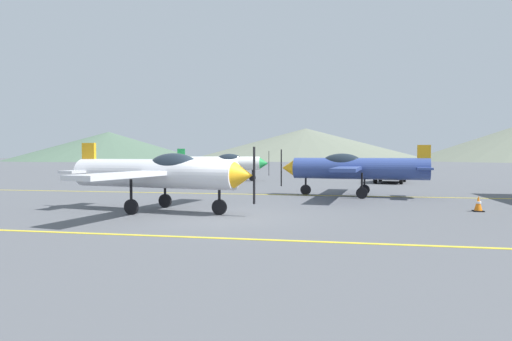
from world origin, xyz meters
The scene contains 10 objects.
ground_plane centered at (0.00, 0.00, 0.00)m, with size 400.00×400.00×0.00m, color #54565B.
apron_line_near centered at (0.00, -3.78, 0.01)m, with size 80.00×0.16×0.01m, color yellow.
apron_line_far centered at (0.00, 8.11, 0.01)m, with size 80.00×0.16×0.01m, color yellow.
airplane_near centered at (-2.78, 0.76, 1.46)m, with size 7.56×8.63×2.58m.
airplane_mid centered at (4.53, 7.95, 1.46)m, with size 7.54×8.65×2.58m.
airplane_far centered at (-5.29, 19.02, 1.46)m, with size 7.53×8.65×2.58m.
car_sedan centered at (7.69, 19.19, 0.84)m, with size 2.74×4.59×1.62m.
traffic_cone_front centered at (8.87, 2.92, 0.29)m, with size 0.36×0.36×0.59m.
hill_left centered at (-74.09, 123.91, 4.97)m, with size 66.53×66.53×9.93m, color #4C6651.
hill_centerleft centered at (-7.39, 149.24, 5.96)m, with size 89.43×89.43×11.91m, color slate.
Camera 1 is at (3.61, -14.25, 2.13)m, focal length 30.16 mm.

